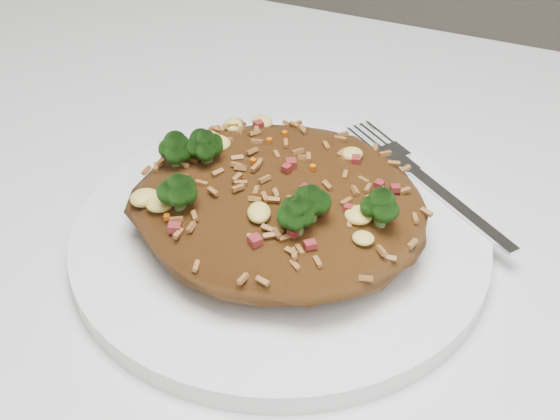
% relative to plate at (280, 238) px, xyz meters
% --- Properties ---
extents(plate, '(0.26, 0.26, 0.01)m').
position_rel_plate_xyz_m(plate, '(0.00, 0.00, 0.00)').
color(plate, white).
rests_on(plate, dining_table).
extents(fried_rice, '(0.18, 0.16, 0.06)m').
position_rel_plate_xyz_m(fried_rice, '(-0.00, -0.00, 0.03)').
color(fried_rice, brown).
rests_on(fried_rice, plate).
extents(fork, '(0.14, 0.11, 0.00)m').
position_rel_plate_xyz_m(fork, '(0.08, 0.08, 0.01)').
color(fork, silver).
rests_on(fork, plate).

